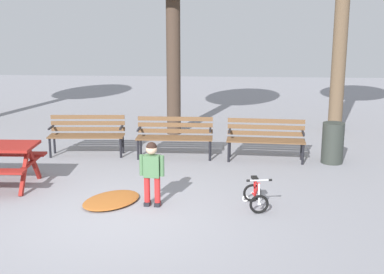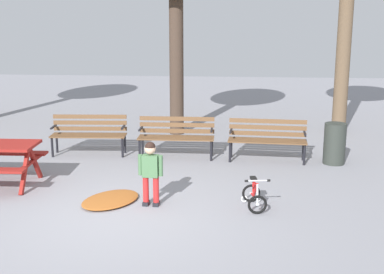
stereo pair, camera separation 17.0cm
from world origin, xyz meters
name	(u,v)px [view 1 (the left image)]	position (x,y,z in m)	size (l,w,h in m)	color
ground	(114,216)	(0.00, 0.00, 0.00)	(36.00, 36.00, 0.00)	gray
park_bench_far_left	(87,132)	(-1.32, 3.45, 0.51)	(1.63, 0.56, 0.85)	brown
park_bench_left	(175,134)	(0.58, 3.39, 0.51)	(1.61, 0.48, 0.85)	brown
park_bench_right	(266,136)	(2.49, 3.29, 0.51)	(1.62, 0.55, 0.85)	brown
child_standing	(152,169)	(0.51, 0.49, 0.61)	(0.40, 0.18, 1.04)	red
kids_bicycle	(256,195)	(2.15, 0.52, 0.20)	(0.44, 0.60, 0.54)	black
leaf_pile	(111,200)	(-0.18, 0.59, 0.04)	(1.08, 0.76, 0.07)	#9E5623
trash_bin	(333,143)	(3.84, 3.17, 0.42)	(0.44, 0.44, 0.84)	#2D332D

